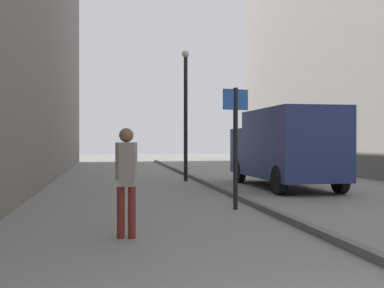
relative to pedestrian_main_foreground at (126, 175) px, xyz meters
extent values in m
plane|color=gray|center=(1.37, 6.71, -0.96)|extent=(80.00, 80.00, 0.00)
cube|color=#615F5B|center=(2.95, 6.71, -0.90)|extent=(0.16, 40.00, 0.12)
cylinder|color=maroon|center=(-0.08, 0.01, -0.57)|extent=(0.12, 0.12, 0.78)
cylinder|color=maroon|center=(0.08, -0.01, -0.57)|extent=(0.12, 0.12, 0.78)
cube|color=gray|center=(0.00, 0.00, 0.15)|extent=(0.24, 0.21, 0.67)
cylinder|color=gray|center=(-0.12, 0.02, 0.20)|extent=(0.09, 0.09, 0.57)
cylinder|color=gray|center=(0.12, -0.02, 0.20)|extent=(0.09, 0.09, 0.57)
sphere|color=brown|center=(0.00, 0.00, 0.59)|extent=(0.22, 0.22, 0.22)
cube|color=navy|center=(5.17, 6.53, 0.42)|extent=(2.01, 4.01, 2.08)
cube|color=navy|center=(5.15, 9.30, 0.16)|extent=(1.99, 1.57, 1.56)
cube|color=black|center=(5.14, 9.84, 0.50)|extent=(1.66, 0.06, 0.69)
cylinder|color=black|center=(4.26, 9.14, -0.56)|extent=(0.23, 0.80, 0.80)
cylinder|color=black|center=(6.04, 9.15, -0.56)|extent=(0.23, 0.80, 0.80)
cylinder|color=black|center=(4.29, 5.23, -0.56)|extent=(0.23, 0.80, 0.80)
cylinder|color=black|center=(6.07, 5.24, -0.56)|extent=(0.23, 0.80, 0.80)
cylinder|color=black|center=(2.41, 2.71, 0.34)|extent=(0.10, 0.10, 2.60)
cube|color=#2659B2|center=(2.41, 2.71, 1.39)|extent=(0.59, 0.19, 0.44)
cylinder|color=black|center=(2.50, 10.12, 1.29)|extent=(0.14, 0.14, 4.50)
sphere|color=beige|center=(2.50, 10.12, 3.66)|extent=(0.28, 0.28, 0.28)
camera|label=1|loc=(-0.26, -7.42, 0.51)|focal=45.78mm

